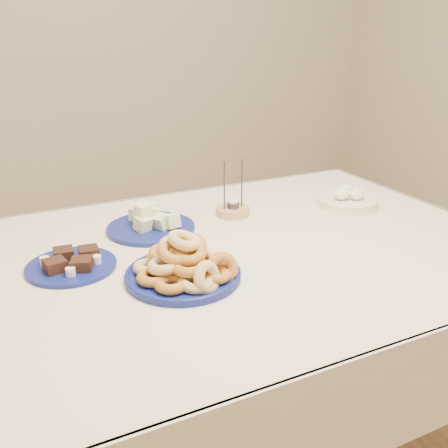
{
  "coord_description": "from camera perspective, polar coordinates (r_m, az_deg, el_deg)",
  "views": [
    {
      "loc": [
        -0.53,
        -1.14,
        1.33
      ],
      "look_at": [
        0.0,
        -0.05,
        0.85
      ],
      "focal_mm": 40.0,
      "sensor_mm": 36.0,
      "label": 1
    }
  ],
  "objects": [
    {
      "name": "brownie_plate",
      "position": [
        1.35,
        -17.01,
        -4.36
      ],
      "size": [
        0.27,
        0.27,
        0.04
      ],
      "rotation": [
        0.0,
        0.0,
        -0.19
      ],
      "color": "navy",
      "rests_on": "dining_table"
    },
    {
      "name": "dining_table",
      "position": [
        1.44,
        -0.88,
        -7.01
      ],
      "size": [
        1.71,
        1.11,
        0.75
      ],
      "color": "brown",
      "rests_on": "ground"
    },
    {
      "name": "candle_holder",
      "position": [
        1.65,
        1.04,
        1.63
      ],
      "size": [
        0.11,
        0.11,
        0.19
      ],
      "rotation": [
        0.0,
        0.0,
        0.01
      ],
      "color": "tan",
      "rests_on": "dining_table"
    },
    {
      "name": "melon_plate",
      "position": [
        1.54,
        -8.46,
        0.18
      ],
      "size": [
        0.33,
        0.33,
        0.09
      ],
      "rotation": [
        0.0,
        0.0,
        -0.27
      ],
      "color": "navy",
      "rests_on": "dining_table"
    },
    {
      "name": "egg_bowl",
      "position": [
        1.79,
        13.91,
        2.72
      ],
      "size": [
        0.25,
        0.25,
        0.07
      ],
      "rotation": [
        0.0,
        0.0,
        -0.22
      ],
      "color": "#EFE3CF",
      "rests_on": "dining_table"
    },
    {
      "name": "donut_platter",
      "position": [
        1.23,
        -4.51,
        -4.85
      ],
      "size": [
        0.37,
        0.37,
        0.13
      ],
      "rotation": [
        0.0,
        0.0,
        0.37
      ],
      "color": "navy",
      "rests_on": "dining_table"
    }
  ]
}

